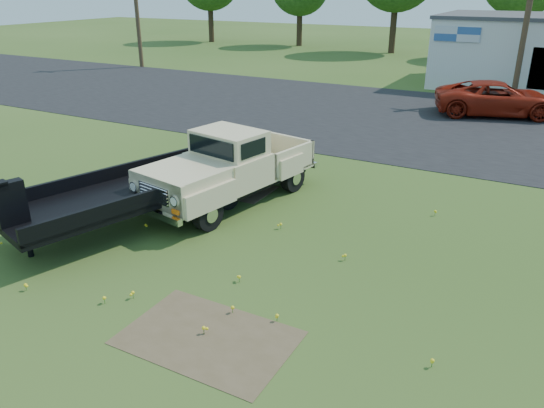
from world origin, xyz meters
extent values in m
plane|color=#304D19|center=(0.00, 0.00, 0.00)|extent=(140.00, 140.00, 0.00)
cube|color=black|center=(0.00, 15.00, 0.00)|extent=(90.00, 14.00, 0.02)
cube|color=brown|center=(1.50, -3.00, 0.00)|extent=(3.00, 2.00, 0.01)
cube|color=brown|center=(-2.00, 3.50, 0.00)|extent=(2.20, 1.60, 0.01)
cube|color=silver|center=(0.50, 22.95, 3.20)|extent=(2.50, 0.08, 0.80)
cylinder|color=#43351F|center=(-22.00, 22.00, 4.50)|extent=(0.30, 0.30, 9.00)
cylinder|color=#43351F|center=(4.00, 22.00, 4.50)|extent=(0.30, 0.30, 9.00)
cylinder|color=#332417|center=(-28.00, 40.00, 1.80)|extent=(0.56, 0.56, 3.60)
cylinder|color=#332417|center=(-18.00, 41.00, 1.62)|extent=(0.56, 0.56, 3.24)
cylinder|color=#332417|center=(-8.00, 39.50, 1.98)|extent=(0.56, 0.56, 3.96)
cylinder|color=#332417|center=(2.00, 40.50, 1.89)|extent=(0.56, 0.56, 3.78)
imported|color=maroon|center=(3.65, 17.74, 0.79)|extent=(6.21, 4.26, 1.58)
camera|label=1|loc=(6.21, -9.28, 5.81)|focal=35.00mm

